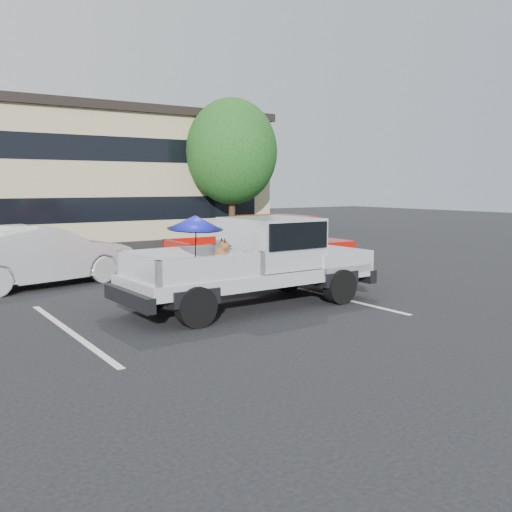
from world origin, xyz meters
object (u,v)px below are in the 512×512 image
object	(u,v)px
tree_back	(114,153)
red_pickup	(271,245)
silver_sedan	(41,256)
tree_right	(232,152)
silver_pickup	(262,256)

from	to	relation	value
tree_back	red_pickup	xyz separation A→B (m)	(-2.84, -19.52, -3.45)
tree_back	silver_sedan	distance (m)	19.17
tree_right	silver_pickup	size ratio (longest dim) A/B	1.18
silver_sedan	silver_pickup	bearing A→B (deg)	-159.24
tree_right	tree_back	bearing A→B (deg)	110.56
tree_right	red_pickup	world-z (taller)	tree_right
red_pickup	tree_back	bearing A→B (deg)	84.13
silver_pickup	silver_sedan	distance (m)	6.10
red_pickup	silver_sedan	xyz separation A→B (m)	(-5.40, 2.60, -0.18)
silver_pickup	silver_sedan	xyz separation A→B (m)	(-3.38, 5.07, -0.27)
red_pickup	silver_sedan	size ratio (longest dim) A/B	1.14
silver_pickup	red_pickup	size ratio (longest dim) A/B	1.06
silver_sedan	red_pickup	bearing A→B (deg)	-128.59
silver_pickup	silver_sedan	world-z (taller)	silver_pickup
silver_sedan	tree_right	bearing A→B (deg)	-64.52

